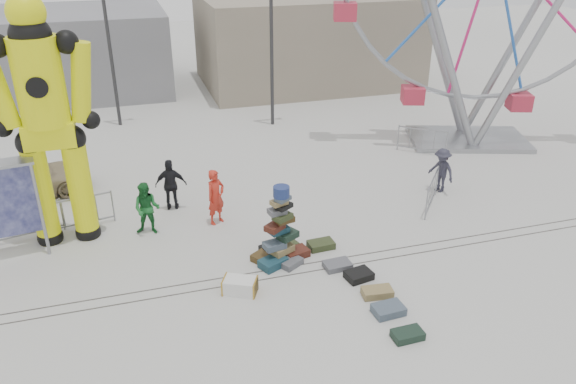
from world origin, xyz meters
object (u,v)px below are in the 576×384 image
object	(u,v)px
lamp_post_left	(109,28)
barricade_wheel_front	(432,192)
lamp_post_right	(273,28)
crash_test_dummy	(46,116)
pedestrian_red	(216,197)
pedestrian_green	(147,209)
pedestrian_grey	(441,170)
barricade_dummy_b	(28,222)
steamer_trunk	(240,286)
barricade_dummy_c	(81,213)
suitcase_tower	(280,239)
parked_suv	(28,180)
barricade_wheel_back	(422,141)
pedestrian_black	(171,185)

from	to	relation	value
lamp_post_left	barricade_wheel_front	bearing A→B (deg)	-50.43
barricade_wheel_front	lamp_post_right	bearing A→B (deg)	55.19
crash_test_dummy	pedestrian_red	xyz separation A→B (m)	(4.52, -0.29, -3.00)
pedestrian_green	pedestrian_grey	xyz separation A→B (m)	(10.24, 0.09, -0.04)
barricade_dummy_b	crash_test_dummy	bearing A→B (deg)	-32.44
steamer_trunk	pedestrian_green	world-z (taller)	pedestrian_green
barricade_dummy_c	suitcase_tower	bearing A→B (deg)	-43.43
pedestrian_red	lamp_post_left	bearing A→B (deg)	72.01
pedestrian_green	pedestrian_red	bearing A→B (deg)	20.15
lamp_post_right	barricade_dummy_b	size ratio (longest dim) A/B	4.00
steamer_trunk	barricade_wheel_front	world-z (taller)	barricade_wheel_front
pedestrian_grey	parked_suv	distance (m)	14.62
barricade_dummy_c	barricade_wheel_back	xyz separation A→B (m)	(13.40, 2.62, 0.00)
barricade_wheel_back	pedestrian_green	world-z (taller)	pedestrian_green
pedestrian_black	parked_suv	size ratio (longest dim) A/B	0.43
suitcase_tower	barricade_wheel_back	xyz separation A→B (m)	(7.88, 6.14, -0.10)
lamp_post_left	pedestrian_black	size ratio (longest dim) A/B	4.52
pedestrian_red	parked_suv	xyz separation A→B (m)	(-6.00, 3.92, -0.34)
crash_test_dummy	pedestrian_red	bearing A→B (deg)	-3.75
barricade_dummy_c	pedestrian_black	distance (m)	2.97
lamp_post_right	pedestrian_green	size ratio (longest dim) A/B	4.72
pedestrian_black	pedestrian_grey	distance (m)	9.45
crash_test_dummy	pedestrian_black	size ratio (longest dim) A/B	4.19
barricade_dummy_b	pedestrian_black	bearing A→B (deg)	-5.08
crash_test_dummy	parked_suv	size ratio (longest dim) A/B	1.79
crash_test_dummy	lamp_post_right	bearing A→B (deg)	43.90
pedestrian_grey	lamp_post_left	bearing A→B (deg)	-154.44
barricade_wheel_back	pedestrian_red	xyz separation A→B (m)	(-9.24, -3.48, 0.36)
barricade_dummy_b	pedestrian_red	xyz separation A→B (m)	(5.67, -0.67, 0.36)
barricade_dummy_c	pedestrian_red	distance (m)	4.26
steamer_trunk	pedestrian_green	bearing A→B (deg)	144.08
suitcase_tower	pedestrian_black	size ratio (longest dim) A/B	1.31
lamp_post_left	suitcase_tower	xyz separation A→B (m)	(4.00, -13.52, -3.83)
pedestrian_red	barricade_wheel_back	bearing A→B (deg)	-11.06
crash_test_dummy	pedestrian_red	size ratio (longest dim) A/B	4.06
suitcase_tower	pedestrian_red	distance (m)	3.01
lamp_post_left	crash_test_dummy	world-z (taller)	lamp_post_left
barricade_dummy_b	barricade_wheel_back	bearing A→B (deg)	-3.85
barricade_dummy_b	barricade_wheel_front	bearing A→B (deg)	-21.95
pedestrian_black	steamer_trunk	bearing A→B (deg)	112.27
barricade_dummy_c	pedestrian_grey	world-z (taller)	pedestrian_grey
pedestrian_black	suitcase_tower	bearing A→B (deg)	132.85
crash_test_dummy	barricade_wheel_front	world-z (taller)	crash_test_dummy
suitcase_tower	crash_test_dummy	distance (m)	7.35
pedestrian_grey	pedestrian_black	bearing A→B (deg)	-117.55
steamer_trunk	barricade_wheel_front	xyz separation A→B (m)	(7.26, 2.93, 0.35)
suitcase_tower	barricade_dummy_b	bearing A→B (deg)	132.54
barricade_wheel_front	steamer_trunk	bearing A→B (deg)	151.33
suitcase_tower	barricade_wheel_front	distance (m)	6.03
parked_suv	pedestrian_grey	bearing A→B (deg)	-114.28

